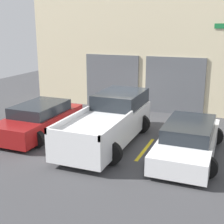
# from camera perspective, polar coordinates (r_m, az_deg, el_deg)

# --- Properties ---
(ground_plane) EXTENTS (28.00, 28.00, 0.00)m
(ground_plane) POSITION_cam_1_polar(r_m,az_deg,el_deg) (13.60, 2.57, -2.76)
(ground_plane) COLOR #3D3D3F
(shophouse_building) EXTENTS (12.95, 0.68, 5.69)m
(shophouse_building) POSITION_cam_1_polar(r_m,az_deg,el_deg) (16.13, 6.62, 10.21)
(shophouse_building) COLOR beige
(shophouse_building) RESTS_ON ground
(pickup_truck) EXTENTS (2.37, 5.31, 1.70)m
(pickup_truck) POSITION_cam_1_polar(r_m,az_deg,el_deg) (11.69, -0.42, -1.67)
(pickup_truck) COLOR white
(pickup_truck) RESTS_ON ground
(sedan_white) EXTENTS (2.14, 4.58, 1.17)m
(sedan_white) POSITION_cam_1_polar(r_m,az_deg,el_deg) (10.82, 13.79, -4.93)
(sedan_white) COLOR white
(sedan_white) RESTS_ON ground
(sedan_side) EXTENTS (2.18, 4.20, 1.25)m
(sedan_side) POSITION_cam_1_polar(r_m,az_deg,el_deg) (12.92, -13.08, -1.36)
(sedan_side) COLOR maroon
(sedan_side) RESTS_ON ground
(parking_stripe_far_left) EXTENTS (0.12, 2.20, 0.01)m
(parking_stripe_far_left) POSITION_cam_1_polar(r_m,az_deg,el_deg) (13.95, -18.00, -3.04)
(parking_stripe_far_left) COLOR gold
(parking_stripe_far_left) RESTS_ON ground
(parking_stripe_left) EXTENTS (0.12, 2.20, 0.01)m
(parking_stripe_left) POSITION_cam_1_polar(r_m,az_deg,el_deg) (12.33, -7.29, -4.81)
(parking_stripe_left) COLOR gold
(parking_stripe_left) RESTS_ON ground
(parking_stripe_centre) EXTENTS (0.12, 2.20, 0.01)m
(parking_stripe_centre) POSITION_cam_1_polar(r_m,az_deg,el_deg) (11.27, 6.09, -6.76)
(parking_stripe_centre) COLOR gold
(parking_stripe_centre) RESTS_ON ground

